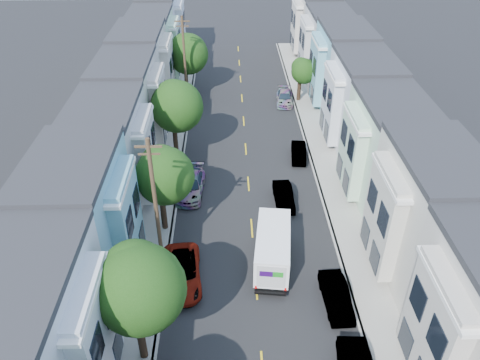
# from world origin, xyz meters

# --- Properties ---
(ground) EXTENTS (160.00, 160.00, 0.00)m
(ground) POSITION_xyz_m (0.00, 0.00, 0.00)
(ground) COLOR black
(ground) RESTS_ON ground
(road_slab) EXTENTS (12.00, 70.00, 0.02)m
(road_slab) POSITION_xyz_m (0.00, 15.00, 0.01)
(road_slab) COLOR black
(road_slab) RESTS_ON ground
(curb_left) EXTENTS (0.30, 70.00, 0.15)m
(curb_left) POSITION_xyz_m (-6.05, 15.00, 0.07)
(curb_left) COLOR gray
(curb_left) RESTS_ON ground
(curb_right) EXTENTS (0.30, 70.00, 0.15)m
(curb_right) POSITION_xyz_m (6.05, 15.00, 0.07)
(curb_right) COLOR gray
(curb_right) RESTS_ON ground
(sidewalk_left) EXTENTS (2.60, 70.00, 0.15)m
(sidewalk_left) POSITION_xyz_m (-7.35, 15.00, 0.07)
(sidewalk_left) COLOR gray
(sidewalk_left) RESTS_ON ground
(sidewalk_right) EXTENTS (2.60, 70.00, 0.15)m
(sidewalk_right) POSITION_xyz_m (7.35, 15.00, 0.07)
(sidewalk_right) COLOR gray
(sidewalk_right) RESTS_ON ground
(centerline) EXTENTS (0.12, 70.00, 0.01)m
(centerline) POSITION_xyz_m (0.00, 15.00, 0.00)
(centerline) COLOR gold
(centerline) RESTS_ON ground
(townhouse_row_left) EXTENTS (5.00, 70.00, 8.50)m
(townhouse_row_left) POSITION_xyz_m (-11.15, 15.00, 0.00)
(townhouse_row_left) COLOR #B5DAB8
(townhouse_row_left) RESTS_ON ground
(townhouse_row_right) EXTENTS (5.00, 70.00, 8.50)m
(townhouse_row_right) POSITION_xyz_m (11.15, 15.00, 0.00)
(townhouse_row_right) COLOR #B5DAB8
(townhouse_row_right) RESTS_ON ground
(tree_b) EXTENTS (4.70, 4.70, 7.84)m
(tree_b) POSITION_xyz_m (-6.30, -5.07, 5.46)
(tree_b) COLOR black
(tree_b) RESTS_ON ground
(tree_c) EXTENTS (4.23, 4.23, 6.95)m
(tree_c) POSITION_xyz_m (-6.30, 6.13, 4.81)
(tree_c) COLOR black
(tree_c) RESTS_ON ground
(tree_d) EXTENTS (4.70, 4.70, 7.59)m
(tree_d) POSITION_xyz_m (-6.30, 16.67, 5.22)
(tree_d) COLOR black
(tree_d) RESTS_ON ground
(tree_e) EXTENTS (4.70, 4.70, 7.28)m
(tree_e) POSITION_xyz_m (-6.30, 31.49, 4.91)
(tree_e) COLOR black
(tree_e) RESTS_ON ground
(tree_far_r) EXTENTS (2.88, 2.88, 5.07)m
(tree_far_r) POSITION_xyz_m (6.89, 29.11, 3.58)
(tree_far_r) COLOR black
(tree_far_r) RESTS_ON ground
(utility_pole_near) EXTENTS (1.60, 0.26, 10.00)m
(utility_pole_near) POSITION_xyz_m (-6.30, 2.00, 5.15)
(utility_pole_near) COLOR #42301E
(utility_pole_near) RESTS_ON ground
(utility_pole_far) EXTENTS (1.60, 0.26, 10.00)m
(utility_pole_far) POSITION_xyz_m (-6.30, 28.00, 5.15)
(utility_pole_far) COLOR #42301E
(utility_pole_far) RESTS_ON ground
(fedex_truck) EXTENTS (2.26, 5.88, 2.82)m
(fedex_truck) POSITION_xyz_m (1.20, 2.04, 1.58)
(fedex_truck) COLOR white
(fedex_truck) RESTS_ON ground
(lead_sedan) EXTENTS (1.55, 4.06, 1.34)m
(lead_sedan) POSITION_xyz_m (2.74, 9.14, 0.67)
(lead_sedan) COLOR black
(lead_sedan) RESTS_ON ground
(parked_left_c) EXTENTS (2.96, 5.59, 1.50)m
(parked_left_c) POSITION_xyz_m (-4.90, 0.70, 0.75)
(parked_left_c) COLOR #A5A5A5
(parked_left_c) RESTS_ON ground
(parked_left_d) EXTENTS (2.47, 5.18, 1.51)m
(parked_left_d) POSITION_xyz_m (-4.90, 10.87, 0.76)
(parked_left_d) COLOR #55230D
(parked_left_d) RESTS_ON ground
(parked_right_b) EXTENTS (1.65, 4.21, 1.38)m
(parked_right_b) POSITION_xyz_m (4.90, -1.56, 0.69)
(parked_right_b) COLOR silver
(parked_right_b) RESTS_ON ground
(parked_right_c) EXTENTS (1.67, 3.83, 1.24)m
(parked_right_c) POSITION_xyz_m (4.90, 16.15, 0.62)
(parked_right_c) COLOR black
(parked_right_c) RESTS_ON ground
(parked_right_d) EXTENTS (2.18, 4.46, 1.30)m
(parked_right_d) POSITION_xyz_m (4.90, 28.59, 0.65)
(parked_right_d) COLOR #090D35
(parked_right_d) RESTS_ON ground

